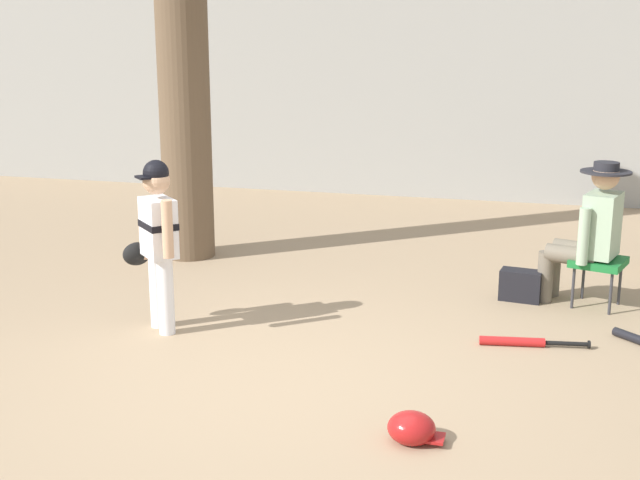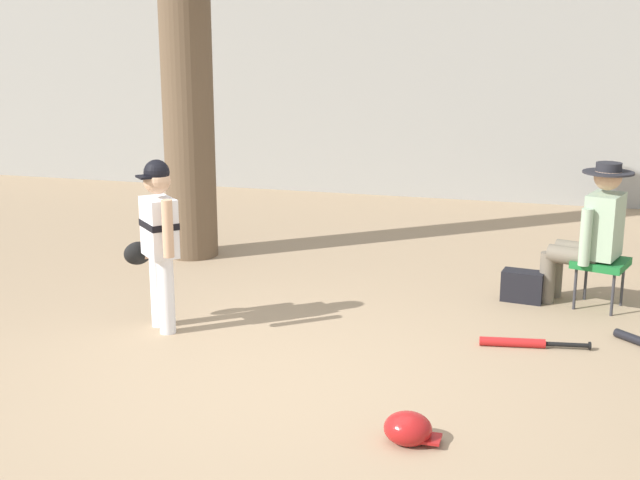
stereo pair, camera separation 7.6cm
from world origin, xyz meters
The scene contains 9 objects.
ground_plane centered at (0.00, 0.00, 0.00)m, with size 60.00×60.00×0.00m, color #9E8466.
concrete_back_wall centered at (0.00, 6.58, 1.48)m, with size 18.00×0.36×2.95m, color #9E9E99.
tree_near_player centered at (-1.78, 2.82, 2.06)m, with size 0.81×0.81×4.95m.
young_ballplayer centered at (-1.12, 0.77, 0.74)m, with size 0.57×0.45×1.31m.
folding_stool centered at (2.10, 2.20, 0.36)m, with size 0.50×0.50×0.41m.
seated_spectator centered at (2.00, 2.23, 0.64)m, with size 0.68×0.53×1.20m.
handbag_beside_stool centered at (1.49, 2.21, 0.13)m, with size 0.34×0.18×0.26m, color black.
bat_red_barrel centered at (1.54, 1.12, 0.03)m, with size 0.78×0.18×0.07m.
batting_helmet_red centered at (1.00, -0.52, 0.08)m, with size 0.32×0.25×0.18m.
Camera 1 is at (1.63, -4.83, 2.25)m, focal length 47.78 mm.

